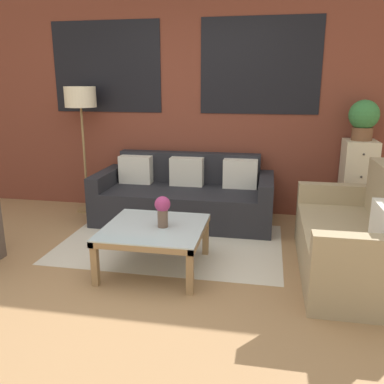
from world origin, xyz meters
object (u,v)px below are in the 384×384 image
couch_dark (184,197)px  potted_plant (364,118)px  drawer_cabinet (357,184)px  coffee_table (155,233)px  flower_vase (163,209)px  floor_lamp (81,104)px  settee_vintage (356,241)px

couch_dark → potted_plant: bearing=6.1°
drawer_cabinet → potted_plant: bearing=90.0°
coffee_table → flower_vase: (0.08, -0.00, 0.22)m
floor_lamp → couch_dark: bearing=-6.5°
settee_vintage → potted_plant: 1.65m
settee_vintage → flower_vase: (-1.65, -0.22, 0.25)m
settee_vintage → potted_plant: potted_plant is taller
couch_dark → flower_vase: (0.09, -1.35, 0.28)m
settee_vintage → coffee_table: bearing=-172.9°
coffee_table → flower_vase: 0.24m
potted_plant → settee_vintage: bearing=-100.0°
floor_lamp → drawer_cabinet: floor_lamp is taller
floor_lamp → settee_vintage: bearing=-22.7°
potted_plant → drawer_cabinet: bearing=-90.0°
drawer_cabinet → potted_plant: potted_plant is taller
drawer_cabinet → flower_vase: drawer_cabinet is taller
floor_lamp → potted_plant: size_ratio=3.53×
drawer_cabinet → potted_plant: size_ratio=2.23×
drawer_cabinet → potted_plant: 0.74m
potted_plant → flower_vase: (-1.88, -1.56, -0.67)m
settee_vintage → floor_lamp: bearing=157.3°
coffee_table → flower_vase: flower_vase is taller
settee_vintage → potted_plant: size_ratio=3.61×
settee_vintage → flower_vase: bearing=-172.5°
floor_lamp → potted_plant: floor_lamp is taller
couch_dark → drawer_cabinet: drawer_cabinet is taller
floor_lamp → drawer_cabinet: (3.29, 0.06, -0.87)m
potted_plant → flower_vase: 2.54m
coffee_table → potted_plant: (1.96, 1.56, 0.90)m
potted_plant → couch_dark: bearing=-173.9°
settee_vintage → floor_lamp: floor_lamp is taller
couch_dark → settee_vintage: size_ratio=1.29×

